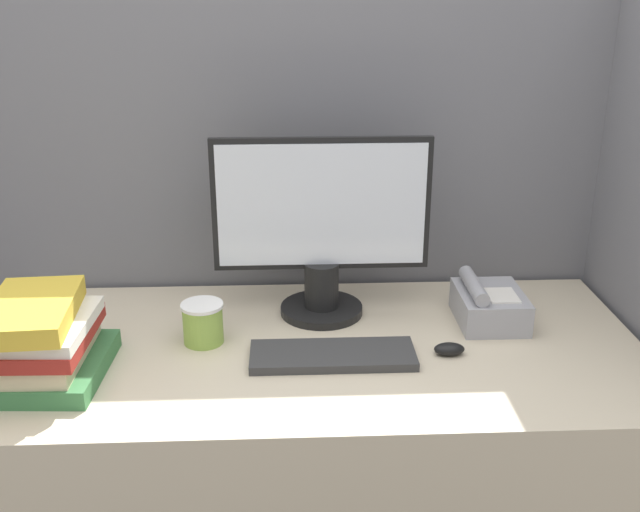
{
  "coord_description": "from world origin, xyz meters",
  "views": [
    {
      "loc": [
        -0.06,
        -1.19,
        1.57
      ],
      "look_at": [
        0.01,
        0.4,
        0.95
      ],
      "focal_mm": 42.0,
      "sensor_mm": 36.0,
      "label": 1
    }
  ],
  "objects_px": {
    "monitor": "(322,233)",
    "mouse": "(449,349)",
    "coffee_cup": "(203,323)",
    "desk_telephone": "(489,305)",
    "book_stack": "(40,341)",
    "keyboard": "(333,355)"
  },
  "relations": [
    {
      "from": "monitor",
      "to": "mouse",
      "type": "bearing_deg",
      "value": -40.31
    },
    {
      "from": "mouse",
      "to": "coffee_cup",
      "type": "xyz_separation_m",
      "value": [
        -0.57,
        0.09,
        0.04
      ]
    },
    {
      "from": "mouse",
      "to": "desk_telephone",
      "type": "xyz_separation_m",
      "value": [
        0.13,
        0.17,
        0.03
      ]
    },
    {
      "from": "mouse",
      "to": "coffee_cup",
      "type": "height_order",
      "value": "coffee_cup"
    },
    {
      "from": "mouse",
      "to": "book_stack",
      "type": "xyz_separation_m",
      "value": [
        -0.89,
        -0.06,
        0.07
      ]
    },
    {
      "from": "coffee_cup",
      "to": "desk_telephone",
      "type": "bearing_deg",
      "value": 6.42
    },
    {
      "from": "book_stack",
      "to": "desk_telephone",
      "type": "relative_size",
      "value": 1.53
    },
    {
      "from": "keyboard",
      "to": "monitor",
      "type": "bearing_deg",
      "value": 93.11
    },
    {
      "from": "monitor",
      "to": "coffee_cup",
      "type": "height_order",
      "value": "monitor"
    },
    {
      "from": "monitor",
      "to": "coffee_cup",
      "type": "distance_m",
      "value": 0.36
    },
    {
      "from": "monitor",
      "to": "keyboard",
      "type": "distance_m",
      "value": 0.32
    },
    {
      "from": "monitor",
      "to": "coffee_cup",
      "type": "bearing_deg",
      "value": -152.43
    },
    {
      "from": "keyboard",
      "to": "mouse",
      "type": "distance_m",
      "value": 0.27
    },
    {
      "from": "mouse",
      "to": "coffee_cup",
      "type": "relative_size",
      "value": 0.71
    },
    {
      "from": "monitor",
      "to": "desk_telephone",
      "type": "xyz_separation_m",
      "value": [
        0.41,
        -0.07,
        -0.17
      ]
    },
    {
      "from": "mouse",
      "to": "keyboard",
      "type": "bearing_deg",
      "value": -177.88
    },
    {
      "from": "keyboard",
      "to": "mouse",
      "type": "bearing_deg",
      "value": 2.12
    },
    {
      "from": "mouse",
      "to": "desk_telephone",
      "type": "distance_m",
      "value": 0.22
    },
    {
      "from": "keyboard",
      "to": "coffee_cup",
      "type": "bearing_deg",
      "value": 161.68
    },
    {
      "from": "monitor",
      "to": "mouse",
      "type": "height_order",
      "value": "monitor"
    },
    {
      "from": "monitor",
      "to": "desk_telephone",
      "type": "bearing_deg",
      "value": -9.7
    },
    {
      "from": "keyboard",
      "to": "desk_telephone",
      "type": "distance_m",
      "value": 0.44
    }
  ]
}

